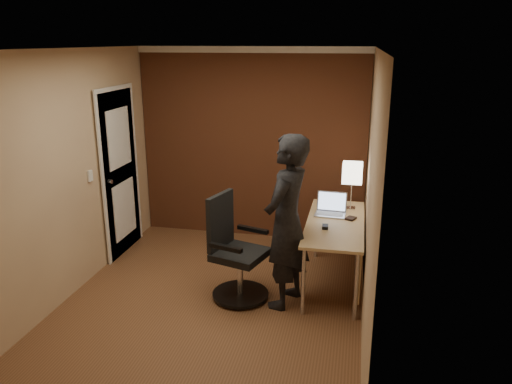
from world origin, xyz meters
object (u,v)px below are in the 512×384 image
at_px(desk, 342,234).
at_px(office_chair, 234,254).
at_px(mouse, 325,227).
at_px(desk_lamp, 352,173).
at_px(person, 287,222).
at_px(laptop, 331,208).
at_px(wallet, 351,218).

distance_m(desk, office_chair, 1.17).
bearing_deg(mouse, office_chair, -165.76).
relative_size(desk_lamp, person, 0.31).
height_order(desk_lamp, laptop, desk_lamp).
bearing_deg(desk, person, -136.38).
distance_m(laptop, mouse, 0.47).
relative_size(mouse, office_chair, 0.09).
relative_size(desk, person, 0.86).
distance_m(desk_lamp, person, 1.17).
xyz_separation_m(desk_lamp, office_chair, (-1.13, -0.95, -0.67)).
distance_m(mouse, person, 0.48).
height_order(desk_lamp, mouse, desk_lamp).
distance_m(laptop, office_chair, 1.22).
height_order(wallet, person, person).
distance_m(desk_lamp, wallet, 0.54).
distance_m(office_chair, person, 0.67).
relative_size(wallet, person, 0.06).
relative_size(desk, desk_lamp, 2.80).
bearing_deg(laptop, wallet, -33.27).
xyz_separation_m(mouse, office_chair, (-0.89, -0.27, -0.27)).
height_order(desk, office_chair, office_chair).
xyz_separation_m(desk_lamp, person, (-0.59, -0.97, -0.27)).
xyz_separation_m(desk, wallet, (0.08, 0.11, 0.14)).
bearing_deg(laptop, desk_lamp, 45.48).
height_order(mouse, person, person).
distance_m(desk, laptop, 0.35).
bearing_deg(mouse, desk, 48.93).
relative_size(mouse, person, 0.06).
relative_size(laptop, wallet, 3.14).
bearing_deg(mouse, person, -143.56).
distance_m(desk_lamp, laptop, 0.46).
bearing_deg(desk_lamp, desk, -98.45).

